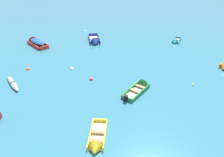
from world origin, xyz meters
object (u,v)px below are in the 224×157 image
at_px(rowboat_turquoise_near_left, 176,42).
at_px(kayak_grey_midfield_right, 13,83).
at_px(rowboat_red_center, 35,42).
at_px(mooring_buoy_midfield, 91,80).
at_px(rowboat_green_midfield_left, 141,86).
at_px(mooring_buoy_outer_edge, 193,85).
at_px(mooring_buoy_central, 28,69).
at_px(rowboat_deep_blue_near_camera, 95,41).
at_px(mooring_buoy_far_field, 72,69).
at_px(rowboat_yellow_back_row_right, 96,143).
at_px(mooring_buoy_near_foreground, 85,31).

height_order(rowboat_turquoise_near_left, kayak_grey_midfield_right, rowboat_turquoise_near_left).
distance_m(rowboat_red_center, mooring_buoy_midfield, 13.93).
relative_size(rowboat_green_midfield_left, mooring_buoy_outer_edge, 14.05).
bearing_deg(mooring_buoy_midfield, mooring_buoy_central, 173.04).
bearing_deg(mooring_buoy_outer_edge, rowboat_deep_blue_near_camera, 142.54).
relative_size(rowboat_deep_blue_near_camera, rowboat_red_center, 1.02).
xyz_separation_m(rowboat_green_midfield_left, kayak_grey_midfield_right, (-12.90, -1.84, -0.01)).
relative_size(rowboat_deep_blue_near_camera, rowboat_turquoise_near_left, 1.53).
bearing_deg(kayak_grey_midfield_right, rowboat_turquoise_near_left, 42.77).
relative_size(mooring_buoy_outer_edge, mooring_buoy_far_field, 0.72).
xyz_separation_m(rowboat_yellow_back_row_right, mooring_buoy_near_foreground, (-8.32, 24.72, -0.16)).
bearing_deg(mooring_buoy_midfield, rowboat_green_midfield_left, -7.06).
distance_m(rowboat_red_center, mooring_buoy_central, 8.28).
height_order(rowboat_turquoise_near_left, mooring_buoy_central, rowboat_turquoise_near_left).
height_order(kayak_grey_midfield_right, mooring_buoy_near_foreground, kayak_grey_midfield_right).
distance_m(mooring_buoy_central, mooring_buoy_far_field, 5.07).
bearing_deg(kayak_grey_midfield_right, mooring_buoy_near_foreground, 83.57).
bearing_deg(rowboat_turquoise_near_left, mooring_buoy_central, -144.54).
xyz_separation_m(mooring_buoy_outer_edge, mooring_buoy_central, (-18.31, 0.03, 0.00)).
xyz_separation_m(rowboat_green_midfield_left, mooring_buoy_midfield, (-5.31, 0.66, -0.18)).
height_order(rowboat_turquoise_near_left, mooring_buoy_near_foreground, rowboat_turquoise_near_left).
relative_size(rowboat_red_center, mooring_buoy_midfield, 9.92).
bearing_deg(rowboat_green_midfield_left, kayak_grey_midfield_right, -171.89).
distance_m(rowboat_green_midfield_left, rowboat_red_center, 18.71).
bearing_deg(mooring_buoy_near_foreground, mooring_buoy_midfield, -70.90).
distance_m(rowboat_deep_blue_near_camera, mooring_buoy_outer_edge, 16.28).
distance_m(rowboat_yellow_back_row_right, kayak_grey_midfield_right, 12.15).
bearing_deg(rowboat_red_center, mooring_buoy_midfield, -38.33).
height_order(rowboat_red_center, mooring_buoy_far_field, rowboat_red_center).
distance_m(mooring_buoy_central, mooring_buoy_near_foreground, 15.15).
xyz_separation_m(rowboat_yellow_back_row_right, mooring_buoy_midfield, (-2.81, 8.79, -0.16)).
height_order(rowboat_red_center, mooring_buoy_near_foreground, rowboat_red_center).
distance_m(rowboat_yellow_back_row_right, mooring_buoy_far_field, 12.17).
bearing_deg(rowboat_deep_blue_near_camera, mooring_buoy_midfield, -77.25).
bearing_deg(rowboat_turquoise_near_left, mooring_buoy_near_foreground, 170.07).
bearing_deg(mooring_buoy_outer_edge, mooring_buoy_far_field, 175.55).
relative_size(rowboat_turquoise_near_left, kayak_grey_midfield_right, 1.00).
height_order(rowboat_yellow_back_row_right, mooring_buoy_midfield, rowboat_yellow_back_row_right).
distance_m(rowboat_deep_blue_near_camera, mooring_buoy_midfield, 11.10).
bearing_deg(mooring_buoy_central, rowboat_red_center, 111.86).
relative_size(rowboat_turquoise_near_left, mooring_buoy_midfield, 6.60).
height_order(rowboat_yellow_back_row_right, mooring_buoy_near_foreground, rowboat_yellow_back_row_right).
relative_size(mooring_buoy_outer_edge, mooring_buoy_central, 0.61).
bearing_deg(rowboat_yellow_back_row_right, mooring_buoy_far_field, 117.84).
xyz_separation_m(kayak_grey_midfield_right, rowboat_red_center, (-3.34, 11.13, 0.21)).
distance_m(rowboat_green_midfield_left, rowboat_deep_blue_near_camera, 13.86).
bearing_deg(mooring_buoy_midfield, rowboat_turquoise_near_left, 54.51).
xyz_separation_m(rowboat_red_center, mooring_buoy_midfield, (10.93, -8.64, -0.37)).
height_order(rowboat_red_center, mooring_buoy_midfield, rowboat_red_center).
distance_m(rowboat_turquoise_near_left, mooring_buoy_midfield, 16.34).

